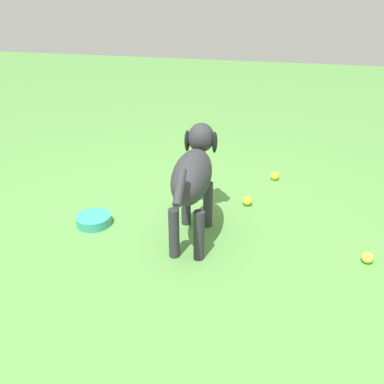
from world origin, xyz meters
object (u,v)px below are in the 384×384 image
Objects in this scene: dog at (194,174)px; tennis_ball_0 at (247,201)px; tennis_ball_3 at (368,257)px; water_bowl at (94,220)px; tennis_ball_1 at (275,176)px; tennis_ball_2 at (193,173)px.

dog is 0.66m from tennis_ball_0.
tennis_ball_3 is 1.65m from water_bowl.
dog is 0.75m from water_bowl.
tennis_ball_1 is at bearing -18.13° from tennis_ball_0.
water_bowl is at bearing 88.58° from dog.
tennis_ball_2 is 1.49m from tennis_ball_3.
dog reaches higher than tennis_ball_2.
tennis_ball_2 is (0.84, 0.21, -0.38)m from dog.
water_bowl is at bearing 118.54° from tennis_ball_0.
tennis_ball_2 reaches higher than water_bowl.
tennis_ball_3 is at bearing -96.75° from dog.
tennis_ball_0 is 1.00× the size of tennis_ball_2.
tennis_ball_3 reaches higher than water_bowl.
dog reaches higher than tennis_ball_1.
dog is 4.19× the size of water_bowl.
tennis_ball_0 is at bearing 55.39° from tennis_ball_3.
tennis_ball_1 and tennis_ball_2 have the same top height.
water_bowl is (-0.97, 1.07, -0.00)m from tennis_ball_1.
tennis_ball_1 is 1.45m from water_bowl.
tennis_ball_3 is at bearing -90.07° from water_bowl.
water_bowl is (-0.04, 0.65, -0.38)m from dog.
tennis_ball_2 is at bearing 99.05° from tennis_ball_1.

